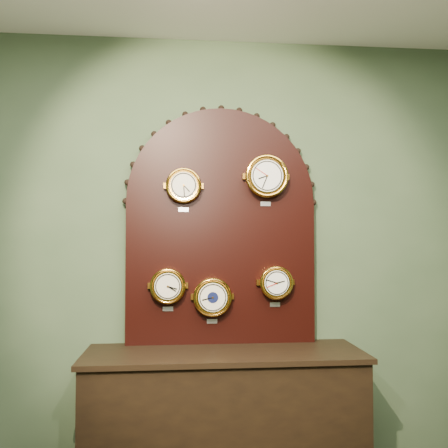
{
  "coord_description": "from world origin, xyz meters",
  "views": [
    {
      "loc": [
        -0.26,
        -0.56,
        1.48
      ],
      "look_at": [
        0.0,
        2.25,
        1.58
      ],
      "focal_mm": 37.85,
      "sensor_mm": 36.0,
      "label": 1
    }
  ],
  "objects": [
    {
      "name": "wall_back",
      "position": [
        0.0,
        2.5,
        1.4
      ],
      "size": [
        4.0,
        0.0,
        4.0
      ],
      "primitive_type": "plane",
      "rotation": [
        1.57,
        0.0,
        0.0
      ],
      "color": "#42573B",
      "rests_on": "ground"
    },
    {
      "name": "shop_counter",
      "position": [
        0.0,
        2.23,
        0.4
      ],
      "size": [
        1.6,
        0.5,
        0.8
      ],
      "primitive_type": "cube",
      "color": "black",
      "rests_on": "ground_plane"
    },
    {
      "name": "display_board",
      "position": [
        0.0,
        2.45,
        1.63
      ],
      "size": [
        1.26,
        0.06,
        1.53
      ],
      "color": "black",
      "rests_on": "shop_counter"
    },
    {
      "name": "roman_clock",
      "position": [
        -0.24,
        2.38,
        1.82
      ],
      "size": [
        0.22,
        0.08,
        0.27
      ],
      "color": "#C6882A",
      "rests_on": "display_board"
    },
    {
      "name": "arabic_clock",
      "position": [
        0.28,
        2.38,
        1.89
      ],
      "size": [
        0.27,
        0.08,
        0.32
      ],
      "color": "#C6882A",
      "rests_on": "display_board"
    },
    {
      "name": "hygrometer",
      "position": [
        -0.34,
        2.38,
        1.2
      ],
      "size": [
        0.22,
        0.08,
        0.27
      ],
      "color": "#C6882A",
      "rests_on": "display_board"
    },
    {
      "name": "barometer",
      "position": [
        -0.06,
        2.38,
        1.13
      ],
      "size": [
        0.24,
        0.08,
        0.29
      ],
      "color": "#C6882A",
      "rests_on": "display_board"
    },
    {
      "name": "tide_clock",
      "position": [
        0.34,
        2.38,
        1.22
      ],
      "size": [
        0.21,
        0.08,
        0.26
      ],
      "color": "#C6882A",
      "rests_on": "display_board"
    }
  ]
}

